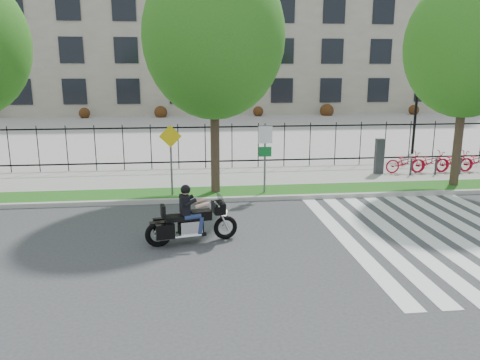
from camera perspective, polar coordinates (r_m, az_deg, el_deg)
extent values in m
plane|color=#343437|center=(12.55, 3.13, -7.59)|extent=(120.00, 120.00, 0.00)
cube|color=#A3A199|center=(16.38, 0.76, -2.29)|extent=(60.00, 0.20, 0.15)
cube|color=#1D5715|center=(17.20, 0.40, -1.53)|extent=(60.00, 1.50, 0.15)
cube|color=#98958F|center=(19.61, -0.48, 0.31)|extent=(60.00, 3.50, 0.15)
cube|color=#98958F|center=(36.88, -3.36, 6.34)|extent=(80.00, 34.00, 0.10)
cube|color=gray|center=(56.87, -4.70, 18.77)|extent=(60.00, 20.00, 20.00)
cylinder|color=black|center=(26.55, 20.57, 7.08)|extent=(0.14, 0.14, 4.00)
cylinder|color=black|center=(26.45, 20.90, 11.17)|extent=(0.06, 0.70, 0.70)
sphere|color=white|center=(26.29, 20.23, 11.44)|extent=(0.36, 0.36, 0.36)
sphere|color=white|center=(26.60, 21.61, 11.34)|extent=(0.36, 0.36, 0.36)
cylinder|color=#3E2A21|center=(16.70, -3.07, 5.19)|extent=(0.32, 0.32, 3.95)
ellipsoid|color=#235E15|center=(16.58, -3.22, 17.03)|extent=(4.86, 4.86, 5.59)
cylinder|color=#3E2A21|center=(19.55, 25.09, 4.95)|extent=(0.32, 0.32, 3.82)
ellipsoid|color=#235E15|center=(19.42, 26.06, 14.52)|extent=(4.53, 4.53, 5.21)
cube|color=#2D2D33|center=(20.74, 16.62, 2.80)|extent=(0.35, 0.25, 1.50)
imported|color=#B20720|center=(21.29, 19.55, 2.05)|extent=(1.76, 0.61, 0.93)
cylinder|color=#2D2D33|center=(20.87, 20.11, 1.48)|extent=(0.08, 0.08, 0.70)
imported|color=#B20720|center=(21.79, 22.15, 2.08)|extent=(1.76, 0.61, 0.93)
cylinder|color=#2D2D33|center=(21.38, 22.75, 1.52)|extent=(0.08, 0.08, 0.70)
imported|color=#B20720|center=(22.34, 24.63, 2.10)|extent=(1.76, 0.61, 0.93)
cylinder|color=#2D2D33|center=(21.94, 25.27, 1.56)|extent=(0.08, 0.08, 0.70)
imported|color=#B20720|center=(22.92, 26.99, 2.12)|extent=(1.76, 0.61, 0.93)
cylinder|color=#59595B|center=(16.67, 3.05, 2.64)|extent=(0.07, 0.07, 2.50)
cube|color=white|center=(16.50, 3.10, 5.52)|extent=(0.50, 0.03, 0.60)
cube|color=#0C6626|center=(16.59, 3.08, 3.47)|extent=(0.45, 0.03, 0.35)
cylinder|color=#59595B|center=(16.46, -8.39, 2.21)|extent=(0.07, 0.07, 2.40)
cube|color=yellow|center=(16.28, -8.50, 5.29)|extent=(0.78, 0.03, 0.78)
torus|color=black|center=(12.68, -1.78, -5.81)|extent=(0.67, 0.24, 0.65)
torus|color=black|center=(12.35, -9.92, -6.54)|extent=(0.71, 0.27, 0.69)
cube|color=black|center=(12.45, -2.64, -3.37)|extent=(0.38, 0.57, 0.28)
cube|color=#26262B|center=(12.41, -2.35, -2.38)|extent=(0.23, 0.49, 0.29)
cube|color=silver|center=(12.44, -6.02, -5.75)|extent=(0.62, 0.42, 0.38)
cube|color=black|center=(12.39, -4.76, -4.26)|extent=(0.57, 0.41, 0.25)
cube|color=black|center=(12.29, -7.57, -4.58)|extent=(0.72, 0.46, 0.13)
cube|color=black|center=(12.17, -9.36, -3.79)|extent=(0.15, 0.33, 0.32)
cube|color=black|center=(12.05, -9.09, -6.24)|extent=(0.49, 0.24, 0.38)
cube|color=black|center=(12.58, -9.47, -5.41)|extent=(0.49, 0.24, 0.38)
cube|color=black|center=(12.22, -6.74, -2.99)|extent=(0.29, 0.42, 0.49)
sphere|color=tan|center=(12.13, -6.66, -1.34)|extent=(0.22, 0.22, 0.22)
sphere|color=black|center=(12.12, -6.66, -1.17)|extent=(0.26, 0.26, 0.26)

